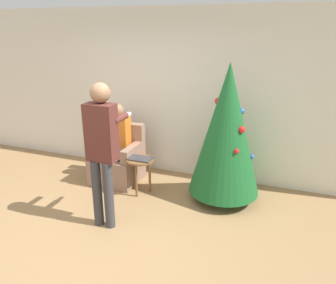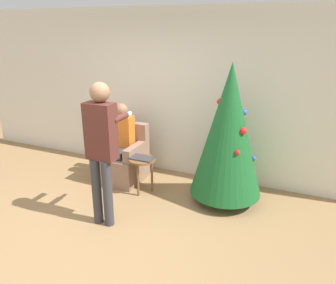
# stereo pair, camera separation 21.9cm
# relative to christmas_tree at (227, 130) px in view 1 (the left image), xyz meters

# --- Properties ---
(ground_plane) EXTENTS (14.00, 14.00, 0.00)m
(ground_plane) POSITION_rel_christmas_tree_xyz_m (-1.21, -1.55, -1.05)
(ground_plane) COLOR #99754C
(wall_back) EXTENTS (8.00, 0.06, 2.70)m
(wall_back) POSITION_rel_christmas_tree_xyz_m (-1.21, 0.68, 0.30)
(wall_back) COLOR silver
(wall_back) RESTS_ON ground_plane
(christmas_tree) EXTENTS (1.00, 1.00, 1.98)m
(christmas_tree) POSITION_rel_christmas_tree_xyz_m (0.00, 0.00, 0.00)
(christmas_tree) COLOR brown
(christmas_tree) RESTS_ON ground_plane
(armchair) EXTENTS (0.71, 0.70, 0.92)m
(armchair) POSITION_rel_christmas_tree_xyz_m (-1.73, 0.03, -0.73)
(armchair) COLOR #93705B
(armchair) RESTS_ON ground_plane
(person_seated) EXTENTS (0.36, 0.46, 1.26)m
(person_seated) POSITION_rel_christmas_tree_xyz_m (-1.73, 0.00, -0.36)
(person_seated) COLOR #38383D
(person_seated) RESTS_ON ground_plane
(person_standing) EXTENTS (0.39, 0.57, 1.80)m
(person_standing) POSITION_rel_christmas_tree_xyz_m (-1.26, -1.15, 0.02)
(person_standing) COLOR #38383D
(person_standing) RESTS_ON ground_plane
(side_stool) EXTENTS (0.41, 0.41, 0.54)m
(side_stool) POSITION_rel_christmas_tree_xyz_m (-1.21, -0.25, -0.60)
(side_stool) COLOR brown
(side_stool) RESTS_ON ground_plane
(laptop) EXTENTS (0.36, 0.22, 0.02)m
(laptop) POSITION_rel_christmas_tree_xyz_m (-1.21, -0.25, -0.50)
(laptop) COLOR #38383D
(laptop) RESTS_ON side_stool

